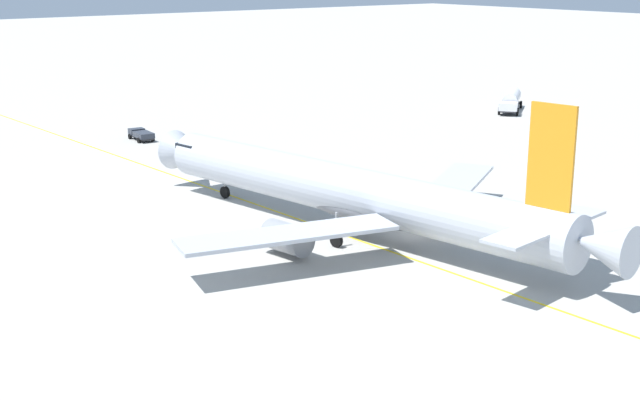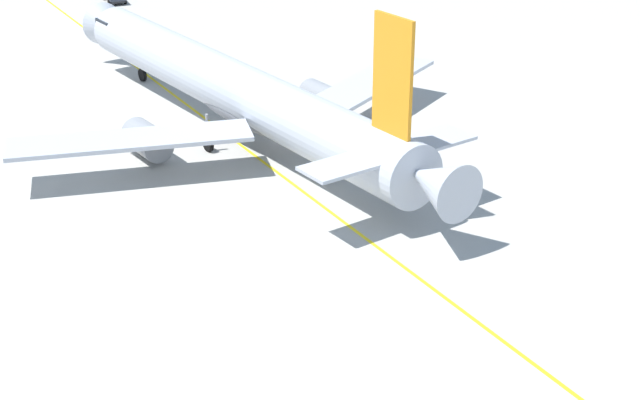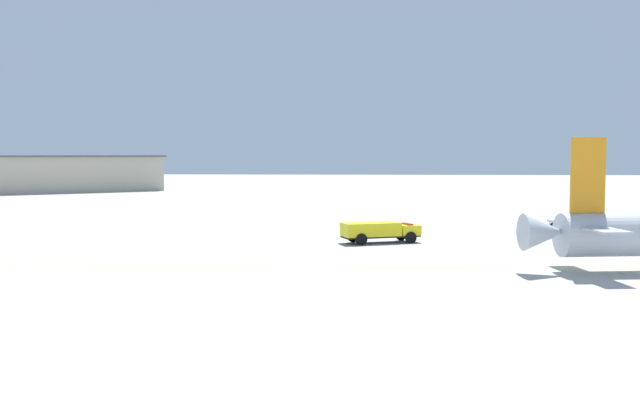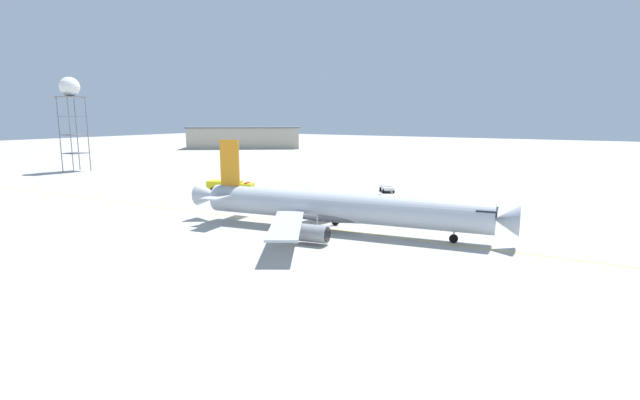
# 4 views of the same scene
# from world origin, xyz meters

# --- Properties ---
(ground_plane) EXTENTS (600.00, 600.00, 0.00)m
(ground_plane) POSITION_xyz_m (0.00, 0.00, 0.00)
(ground_plane) COLOR #ADAAA3
(airliner_main) EXTENTS (34.72, 46.08, 12.24)m
(airliner_main) POSITION_xyz_m (-3.30, 3.15, 3.25)
(airliner_main) COLOR #B2B7C1
(airliner_main) RESTS_ON ground_plane
(fuel_tanker_truck) EXTENTS (9.50, 7.73, 2.87)m
(fuel_tanker_truck) POSITION_xyz_m (53.36, 35.27, 1.59)
(fuel_tanker_truck) COLOR #232326
(fuel_tanker_truck) RESTS_ON ground_plane
(baggage_truck_truck) EXTENTS (2.35, 4.54, 1.22)m
(baggage_truck_truck) POSITION_xyz_m (0.72, 48.11, 0.72)
(baggage_truck_truck) COLOR #232326
(baggage_truck_truck) RESTS_ON ground_plane
(taxiway_centreline) EXTENTS (7.64, 199.36, 0.01)m
(taxiway_centreline) POSITION_xyz_m (-3.92, -0.67, 0.00)
(taxiway_centreline) COLOR yellow
(taxiway_centreline) RESTS_ON ground_plane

